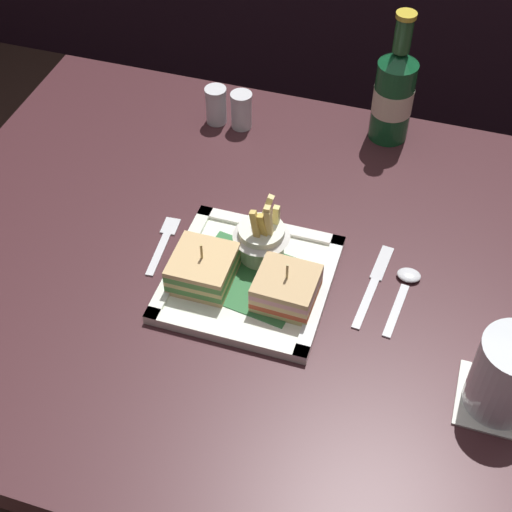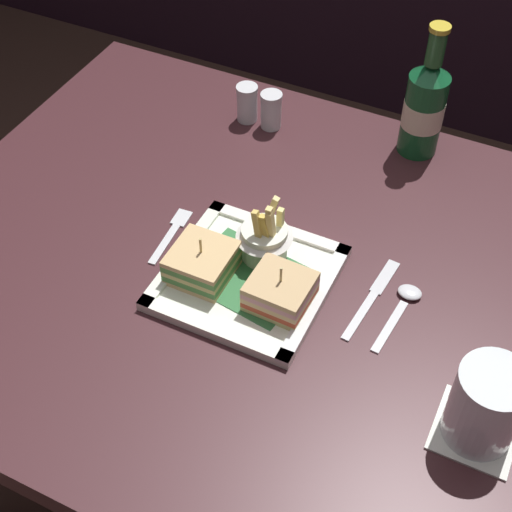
% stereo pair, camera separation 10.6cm
% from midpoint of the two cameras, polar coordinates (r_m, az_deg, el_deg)
% --- Properties ---
extents(ground_plane, '(6.00, 6.00, 0.00)m').
position_cam_midpoint_polar(ground_plane, '(1.71, -1.51, -17.36)').
color(ground_plane, '#3F2A23').
extents(dining_table, '(1.10, 0.86, 0.72)m').
position_cam_midpoint_polar(dining_table, '(1.21, -2.05, -5.27)').
color(dining_table, '#3D1F23').
rests_on(dining_table, ground_plane).
extents(square_plate, '(0.23, 0.23, 0.02)m').
position_cam_midpoint_polar(square_plate, '(1.08, -3.35, -1.93)').
color(square_plate, white).
rests_on(square_plate, dining_table).
extents(sandwich_half_left, '(0.09, 0.09, 0.07)m').
position_cam_midpoint_polar(sandwich_half_left, '(1.06, -6.97, -1.12)').
color(sandwich_half_left, tan).
rests_on(sandwich_half_left, square_plate).
extents(sandwich_half_right, '(0.09, 0.08, 0.07)m').
position_cam_midpoint_polar(sandwich_half_right, '(1.03, -0.60, -2.67)').
color(sandwich_half_right, tan).
rests_on(sandwich_half_right, square_plate).
extents(fries_cup, '(0.08, 0.08, 0.11)m').
position_cam_midpoint_polar(fries_cup, '(1.08, -2.38, 1.40)').
color(fries_cup, white).
rests_on(fries_cup, square_plate).
extents(beer_bottle, '(0.07, 0.07, 0.24)m').
position_cam_midpoint_polar(beer_bottle, '(1.29, 8.19, 12.19)').
color(beer_bottle, '#154F28').
rests_on(beer_bottle, dining_table).
extents(drink_coaster, '(0.10, 0.10, 0.00)m').
position_cam_midpoint_polar(drink_coaster, '(0.99, 15.02, -10.90)').
color(drink_coaster, silver).
rests_on(drink_coaster, dining_table).
extents(water_glass, '(0.09, 0.09, 0.11)m').
position_cam_midpoint_polar(water_glass, '(0.95, 15.61, -9.26)').
color(water_glass, silver).
rests_on(water_glass, dining_table).
extents(fork, '(0.03, 0.12, 0.00)m').
position_cam_midpoint_polar(fork, '(1.15, -9.73, 0.95)').
color(fork, silver).
rests_on(fork, dining_table).
extents(knife, '(0.03, 0.17, 0.00)m').
position_cam_midpoint_polar(knife, '(1.09, 6.32, -2.15)').
color(knife, silver).
rests_on(knife, dining_table).
extents(spoon, '(0.03, 0.13, 0.01)m').
position_cam_midpoint_polar(spoon, '(1.08, 8.69, -2.33)').
color(spoon, silver).
rests_on(spoon, dining_table).
extents(salt_shaker, '(0.04, 0.04, 0.07)m').
position_cam_midpoint_polar(salt_shaker, '(1.35, -5.37, 11.20)').
color(salt_shaker, silver).
rests_on(salt_shaker, dining_table).
extents(pepper_shaker, '(0.04, 0.04, 0.07)m').
position_cam_midpoint_polar(pepper_shaker, '(1.34, -3.44, 10.86)').
color(pepper_shaker, silver).
rests_on(pepper_shaker, dining_table).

